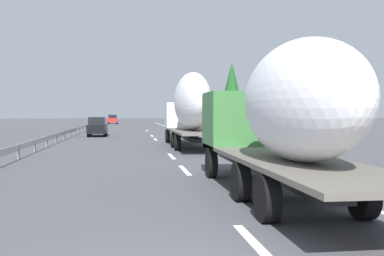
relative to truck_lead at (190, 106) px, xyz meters
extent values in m
plane|color=#424247|center=(15.02, 3.60, -2.76)|extent=(260.00, 260.00, 0.00)
cube|color=white|center=(-22.98, 1.80, -2.75)|extent=(3.20, 0.20, 0.01)
cube|color=white|center=(-12.05, 1.80, -2.75)|extent=(3.20, 0.20, 0.01)
cube|color=white|center=(-6.00, 1.80, -2.75)|extent=(3.20, 0.20, 0.01)
cube|color=white|center=(9.49, 1.80, -2.75)|extent=(3.20, 0.20, 0.01)
cube|color=white|center=(15.75, 1.80, -2.75)|extent=(3.20, 0.20, 0.01)
cube|color=white|center=(28.79, 1.80, -2.75)|extent=(3.20, 0.20, 0.01)
cube|color=white|center=(20.02, -1.90, -2.75)|extent=(110.00, 0.20, 0.01)
cube|color=silver|center=(5.02, 0.00, -0.61)|extent=(2.40, 2.50, 1.90)
cube|color=black|center=(6.12, 0.00, -0.11)|extent=(0.08, 2.12, 0.80)
cube|color=#262628|center=(1.93, 0.00, -2.09)|extent=(11.38, 0.70, 0.24)
cube|color=#59544C|center=(-1.16, 0.00, -1.62)|extent=(9.97, 2.50, 0.12)
ellipsoid|color=white|center=(-0.92, 0.00, 0.32)|extent=(7.92, 2.20, 3.74)
cube|color=red|center=(-6.11, -0.69, -1.86)|extent=(0.04, 0.56, 0.56)
cylinder|color=black|center=(5.02, 1.10, -2.24)|extent=(1.04, 0.30, 1.04)
cylinder|color=black|center=(5.02, -1.10, -2.24)|extent=(1.04, 0.30, 1.04)
cylinder|color=black|center=(0.04, 1.10, -2.24)|extent=(1.04, 0.35, 1.04)
cylinder|color=black|center=(0.04, -1.10, -2.24)|extent=(1.04, 0.35, 1.04)
cylinder|color=black|center=(-2.36, 1.10, -2.24)|extent=(1.04, 0.35, 1.04)
cylinder|color=black|center=(-2.36, -1.10, -2.24)|extent=(1.04, 0.35, 1.04)
cube|color=#387038|center=(-14.32, 0.00, -0.61)|extent=(2.40, 2.50, 1.90)
cube|color=black|center=(-13.22, 0.00, -0.11)|extent=(0.08, 2.12, 0.80)
cube|color=#262628|center=(-17.16, 0.00, -2.09)|extent=(10.43, 0.70, 0.24)
cube|color=#59544C|center=(-20.00, 0.00, -1.62)|extent=(8.94, 2.50, 0.12)
ellipsoid|color=white|center=(-20.15, 0.00, -0.10)|extent=(6.13, 2.20, 2.91)
cylinder|color=black|center=(-14.32, 1.10, -2.24)|extent=(1.04, 0.30, 1.04)
cylinder|color=black|center=(-14.32, -1.10, -2.24)|extent=(1.04, 0.30, 1.04)
cylinder|color=black|center=(-18.80, 1.10, -2.24)|extent=(1.04, 0.35, 1.04)
cylinder|color=black|center=(-18.80, -1.10, -2.24)|extent=(1.04, 0.35, 1.04)
cylinder|color=black|center=(-21.20, 1.10, -2.24)|extent=(1.04, 0.35, 1.04)
cylinder|color=black|center=(-21.20, -1.10, -2.24)|extent=(1.04, 0.35, 1.04)
cube|color=black|center=(15.72, 7.16, -2.02)|extent=(4.66, 1.76, 0.84)
cube|color=black|center=(15.37, 7.16, -1.23)|extent=(2.56, 1.55, 0.74)
cylinder|color=black|center=(17.16, 7.94, -2.44)|extent=(0.64, 0.22, 0.64)
cylinder|color=black|center=(17.16, 6.38, -2.44)|extent=(0.64, 0.22, 0.64)
cylinder|color=black|center=(14.27, 7.94, -2.44)|extent=(0.64, 0.22, 0.64)
cylinder|color=black|center=(14.27, 6.38, -2.44)|extent=(0.64, 0.22, 0.64)
cube|color=red|center=(64.65, 7.38, -2.02)|extent=(4.04, 1.86, 0.84)
cube|color=black|center=(64.34, 7.38, -1.25)|extent=(2.22, 1.63, 0.70)
cylinder|color=black|center=(65.90, 8.21, -2.44)|extent=(0.64, 0.22, 0.64)
cylinder|color=black|center=(65.90, 6.55, -2.44)|extent=(0.64, 0.22, 0.64)
cylinder|color=black|center=(63.39, 8.21, -2.44)|extent=(0.64, 0.22, 0.64)
cylinder|color=black|center=(63.39, 6.55, -2.44)|extent=(0.64, 0.22, 0.64)
cylinder|color=gray|center=(19.94, -3.10, -1.41)|extent=(0.10, 0.10, 2.69)
cube|color=#2D569E|center=(19.94, -3.10, 0.29)|extent=(0.06, 0.90, 0.70)
cylinder|color=#472D19|center=(16.36, -6.52, -1.76)|extent=(0.37, 0.37, 1.98)
cone|color=#194C1E|center=(16.36, -6.52, 2.00)|extent=(2.80, 2.80, 5.55)
cylinder|color=#472D19|center=(57.34, -7.94, -2.06)|extent=(0.28, 0.28, 1.39)
cone|color=#1E5B23|center=(57.34, -7.94, 1.49)|extent=(2.45, 2.45, 5.71)
cylinder|color=#472D19|center=(4.96, -8.66, -1.89)|extent=(0.39, 0.39, 1.73)
cone|color=#1E5B23|center=(4.96, -8.66, 1.73)|extent=(3.49, 3.49, 5.52)
cube|color=#9EA0A5|center=(18.02, 9.60, -2.16)|extent=(94.00, 0.06, 0.32)
cube|color=slate|center=(-6.50, 9.60, -2.46)|extent=(0.10, 0.10, 0.60)
cube|color=slate|center=(-2.42, 9.60, -2.46)|extent=(0.10, 0.10, 0.60)
cube|color=slate|center=(1.67, 9.60, -2.46)|extent=(0.10, 0.10, 0.60)
cube|color=slate|center=(5.76, 9.60, -2.46)|extent=(0.10, 0.10, 0.60)
cube|color=slate|center=(9.85, 9.60, -2.46)|extent=(0.10, 0.10, 0.60)
cube|color=slate|center=(13.93, 9.60, -2.46)|extent=(0.10, 0.10, 0.60)
cube|color=slate|center=(18.02, 9.60, -2.46)|extent=(0.10, 0.10, 0.60)
cube|color=slate|center=(22.11, 9.60, -2.46)|extent=(0.10, 0.10, 0.60)
cube|color=slate|center=(26.19, 9.60, -2.46)|extent=(0.10, 0.10, 0.60)
cube|color=slate|center=(30.28, 9.60, -2.46)|extent=(0.10, 0.10, 0.60)
cube|color=slate|center=(34.37, 9.60, -2.46)|extent=(0.10, 0.10, 0.60)
cube|color=slate|center=(38.45, 9.60, -2.46)|extent=(0.10, 0.10, 0.60)
cube|color=slate|center=(42.54, 9.60, -2.46)|extent=(0.10, 0.10, 0.60)
cube|color=slate|center=(46.63, 9.60, -2.46)|extent=(0.10, 0.10, 0.60)
cube|color=slate|center=(50.72, 9.60, -2.46)|extent=(0.10, 0.10, 0.60)
cube|color=slate|center=(54.80, 9.60, -2.46)|extent=(0.10, 0.10, 0.60)
cube|color=slate|center=(58.89, 9.60, -2.46)|extent=(0.10, 0.10, 0.60)
cube|color=slate|center=(62.98, 9.60, -2.46)|extent=(0.10, 0.10, 0.60)
camera|label=1|loc=(-30.82, 4.04, -0.37)|focal=43.42mm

